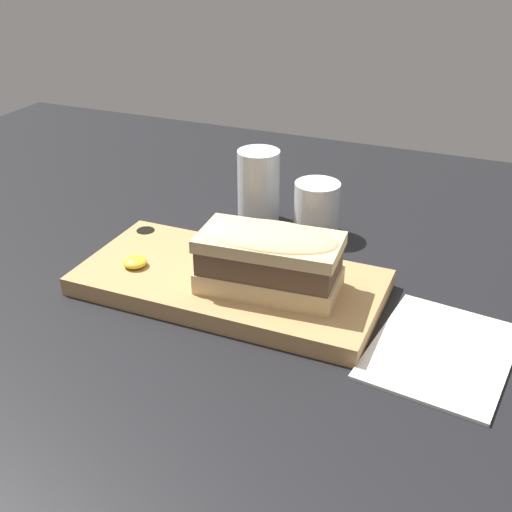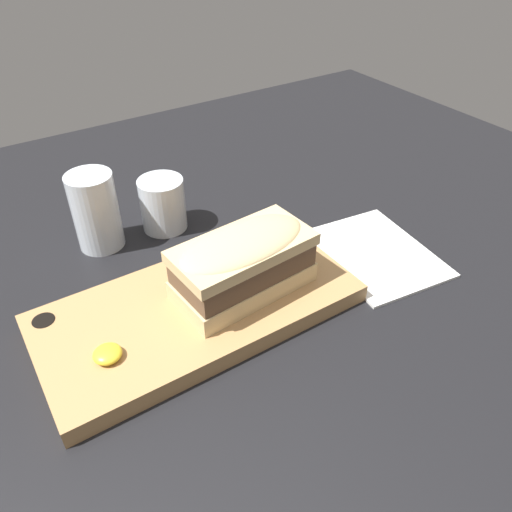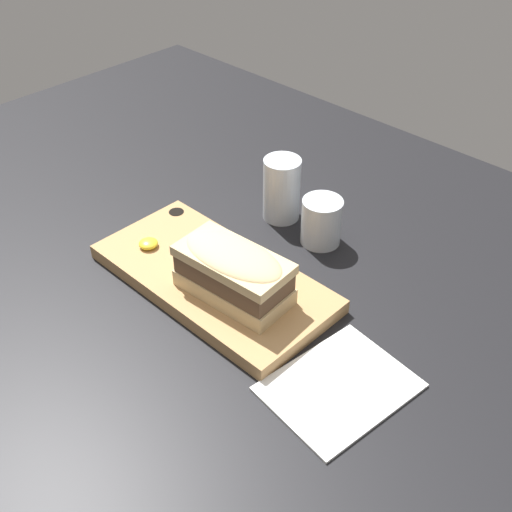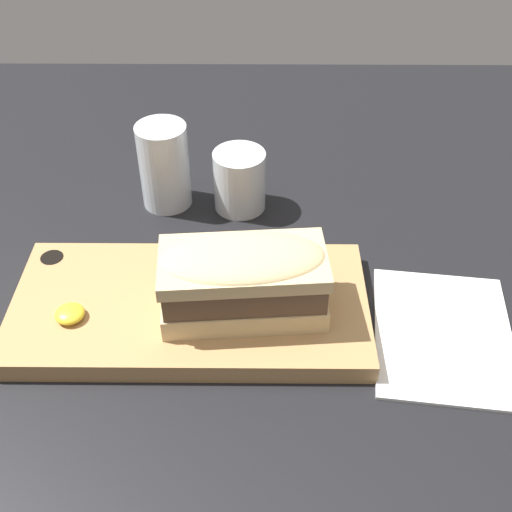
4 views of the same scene
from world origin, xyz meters
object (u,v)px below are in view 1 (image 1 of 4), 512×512
Objects in this scene: wine_glass at (316,211)px; sandwich at (269,257)px; water_glass at (259,191)px; serving_board at (229,282)px; napkin at (441,351)px.

sandwich is at bearing -87.30° from wine_glass.
water_glass is (-10.55, 21.82, -1.75)cm from sandwich.
sandwich is (5.85, -1.22, 5.45)cm from serving_board.
sandwich is 2.17× the size of wine_glass.
napkin is at bearing -46.01° from wine_glass.
water_glass reaches higher than napkin.
wine_glass is at bearing 133.99° from napkin.
serving_board is 20.49cm from wine_glass.
water_glass is 39.51cm from napkin.
wine_glass is at bearing 76.18° from serving_board.
serving_board is at bearing 168.25° from sandwich.
sandwich reaches higher than napkin.
water_glass is 9.68cm from wine_glass.
wine_glass is (4.86, 19.75, 2.50)cm from serving_board.
water_glass is at bearing 115.82° from sandwich.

